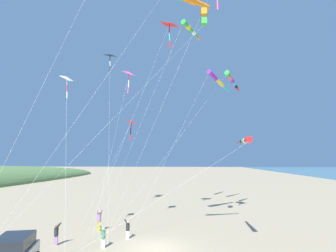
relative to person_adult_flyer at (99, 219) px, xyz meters
name	(u,v)px	position (x,y,z in m)	size (l,w,h in m)	color
ground_plane	(155,248)	(5.49, -4.00, -0.99)	(600.00, 600.00, 0.00)	tan
person_adult_flyer	(99,219)	(0.00, 0.00, 0.00)	(0.61, 0.65, 1.82)	gold
person_child_green_jacket	(128,228)	(3.03, -2.03, -0.20)	(0.47, 0.38, 1.45)	silver
person_child_grey_jacket	(56,233)	(-1.51, -4.27, -0.15)	(0.49, 0.39, 1.53)	#8E6B9E
person_bystander_far	(103,236)	(1.97, -4.46, -0.18)	(0.48, 0.39, 1.48)	silver
kite_delta_black_fish_shape	(132,122)	(-0.84, 13.79, 10.18)	(2.08, 13.40, 11.64)	red
kite_delta_rainbow_low_near	(169,25)	(5.64, 3.13, 18.57)	(6.52, 7.75, 19.94)	red
kite_windsock_yellow_midlevel	(245,141)	(11.64, -4.05, 6.22)	(11.63, 10.27, 7.42)	red
kite_windsock_checkered_midright	(189,29)	(7.42, 9.00, 20.91)	(9.69, 9.55, 22.30)	green
kite_windsock_green_low_center	(216,79)	(10.65, 11.40, 15.15)	(9.66, 16.79, 16.82)	purple
kite_delta_blue_topmost	(110,56)	(-2.12, 7.91, 17.47)	(4.66, 11.45, 18.79)	black
kite_delta_orange_high_right	(67,79)	(-1.38, -3.96, 11.06)	(4.04, 6.94, 12.41)	white
kite_windsock_magenta_far_left	(231,79)	(12.04, 7.19, 13.85)	(12.26, 9.40, 15.51)	green
kite_box_teal_far_right	(204,17)	(9.02, -2.21, 16.32)	(12.45, 8.98, 18.00)	orange
kite_delta_red_high_left	(129,74)	(2.28, 0.34, 12.69)	(2.90, 2.78, 14.05)	#EF4C93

